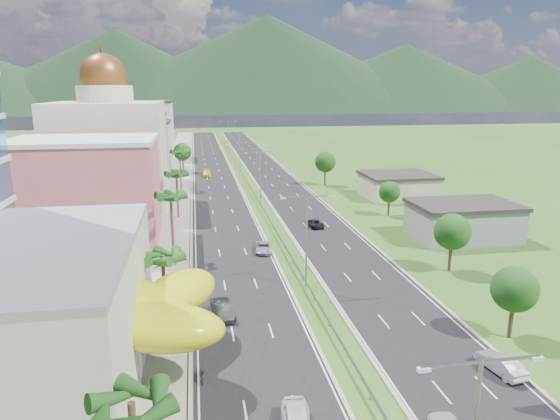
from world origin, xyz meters
TOP-DOWN VIEW (x-y plane):
  - ground at (0.00, 0.00)m, footprint 500.00×500.00m
  - road_left at (-7.50, 90.00)m, footprint 11.00×260.00m
  - road_right at (7.50, 90.00)m, footprint 11.00×260.00m
  - sidewalk_left at (-17.00, 90.00)m, footprint 7.00×260.00m
  - median_guardrail at (0.00, 71.99)m, footprint 0.10×216.06m
  - streetlight_median_b at (0.00, 10.00)m, footprint 6.04×0.25m
  - streetlight_median_c at (0.00, 50.00)m, footprint 6.04×0.25m
  - streetlight_median_d at (0.00, 95.00)m, footprint 6.04×0.25m
  - streetlight_median_e at (0.00, 140.00)m, footprint 6.04×0.25m
  - lime_canopy at (-20.00, -4.00)m, footprint 18.00×15.00m
  - pink_shophouse at (-28.00, 32.00)m, footprint 20.00×15.00m
  - domed_building at (-28.00, 55.00)m, footprint 20.00×20.00m
  - midrise_grey at (-27.00, 80.00)m, footprint 16.00×15.00m
  - midrise_beige at (-27.00, 102.00)m, footprint 16.00×15.00m
  - midrise_white at (-27.00, 125.00)m, footprint 16.00×15.00m
  - shed_near at (28.00, 25.00)m, footprint 15.00×10.00m
  - shed_far at (30.00, 55.00)m, footprint 14.00×12.00m
  - palm_tree_a at (-15.50, -22.00)m, footprint 3.60×3.60m
  - palm_tree_b at (-15.50, 2.00)m, footprint 3.60×3.60m
  - palm_tree_c at (-15.50, 22.00)m, footprint 3.60×3.60m
  - palm_tree_d at (-15.50, 45.00)m, footprint 3.60×3.60m
  - palm_tree_e at (-15.50, 70.00)m, footprint 3.60×3.60m
  - leafy_tree_lfar at (-15.50, 95.00)m, footprint 4.90×4.90m
  - leafy_tree_ra at (16.00, -5.00)m, footprint 4.20×4.20m
  - leafy_tree_rb at (19.00, 12.00)m, footprint 4.55×4.55m
  - leafy_tree_rc at (22.00, 40.00)m, footprint 3.85×3.85m
  - leafy_tree_rd at (18.00, 70.00)m, footprint 4.90×4.90m
  - mountain_ridge at (60.00, 450.00)m, footprint 860.00×140.00m
  - car_dark_left at (-10.04, 3.82)m, footprint 2.42×4.92m
  - car_silver_mid_left at (-3.20, 23.34)m, footprint 2.66×4.88m
  - car_yellow_far_left at (-9.24, 87.49)m, footprint 2.12×5.20m
  - car_silver_right at (11.68, -10.23)m, footprint 2.30×4.73m
  - car_dark_far_right at (7.04, 35.03)m, footprint 2.42×4.71m
  - motorcycle at (-12.30, -7.20)m, footprint 0.69×2.02m

SIDE VIEW (x-z plane):
  - ground at x=0.00m, z-range 0.00..0.00m
  - mountain_ridge at x=60.00m, z-range -45.00..45.00m
  - road_left at x=-7.50m, z-range 0.00..0.04m
  - road_right at x=7.50m, z-range 0.00..0.04m
  - sidewalk_left at x=-17.00m, z-range 0.00..0.12m
  - median_guardrail at x=0.00m, z-range 0.24..1.00m
  - car_dark_far_right at x=7.04m, z-range 0.04..1.31m
  - motorcycle at x=-12.30m, z-range 0.04..1.32m
  - car_silver_mid_left at x=-3.20m, z-range 0.04..1.34m
  - car_silver_right at x=11.68m, z-range 0.04..1.53m
  - car_yellow_far_left at x=-9.24m, z-range 0.04..1.55m
  - car_dark_left at x=-10.04m, z-range 0.04..1.59m
  - shed_far at x=30.00m, z-range 0.00..4.40m
  - shed_near at x=28.00m, z-range 0.00..5.00m
  - leafy_tree_rc at x=22.00m, z-range 1.21..7.54m
  - leafy_tree_ra at x=16.00m, z-range 1.33..8.23m
  - lime_canopy at x=-20.00m, z-range 1.29..8.69m
  - leafy_tree_rb at x=19.00m, z-range 1.44..8.92m
  - leafy_tree_lfar at x=-15.50m, z-range 1.55..9.60m
  - leafy_tree_rd at x=18.00m, z-range 1.55..9.60m
  - midrise_beige at x=-27.00m, z-range 0.00..13.00m
  - streetlight_median_b at x=0.00m, z-range 1.25..12.25m
  - streetlight_median_c at x=0.00m, z-range 1.25..12.25m
  - streetlight_median_d at x=0.00m, z-range 1.25..12.25m
  - streetlight_median_e at x=0.00m, z-range 1.25..12.25m
  - palm_tree_b at x=-15.50m, z-range 3.01..11.11m
  - pink_shophouse at x=-28.00m, z-range 0.00..15.00m
  - palm_tree_d at x=-15.50m, z-range 3.24..11.84m
  - midrise_grey at x=-27.00m, z-range 0.00..16.00m
  - palm_tree_a at x=-15.50m, z-range 3.47..12.57m
  - palm_tree_e at x=-15.50m, z-range 3.61..13.01m
  - palm_tree_c at x=-15.50m, z-range 3.70..13.30m
  - midrise_white at x=-27.00m, z-range 0.00..18.00m
  - domed_building at x=-28.00m, z-range -3.00..25.70m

